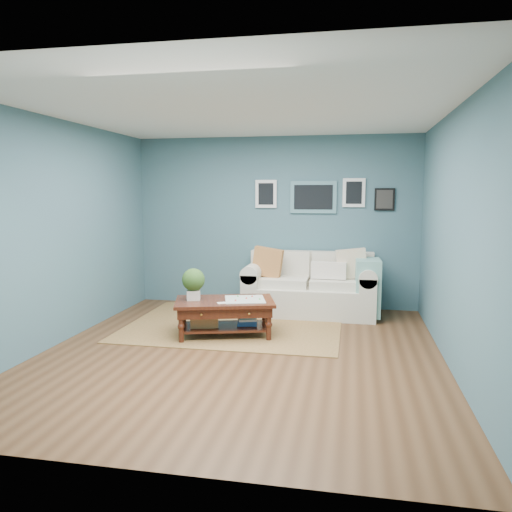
# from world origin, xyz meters

# --- Properties ---
(room_shell) EXTENTS (5.00, 5.02, 2.70)m
(room_shell) POSITION_xyz_m (0.02, 0.06, 1.36)
(room_shell) COLOR brown
(room_shell) RESTS_ON ground
(area_rug) EXTENTS (2.89, 2.31, 0.01)m
(area_rug) POSITION_xyz_m (-0.35, 1.17, 0.01)
(area_rug) COLOR brown
(area_rug) RESTS_ON ground
(loveseat) EXTENTS (1.99, 0.90, 1.02)m
(loveseat) POSITION_xyz_m (0.70, 2.03, 0.42)
(loveseat) COLOR beige
(loveseat) RESTS_ON ground
(coffee_table) EXTENTS (1.39, 1.03, 0.87)m
(coffee_table) POSITION_xyz_m (-0.42, 0.64, 0.39)
(coffee_table) COLOR black
(coffee_table) RESTS_ON ground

